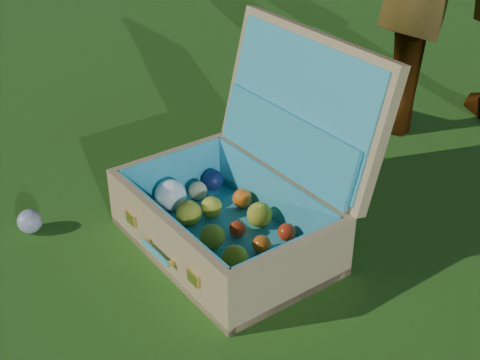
{
  "coord_description": "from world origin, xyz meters",
  "views": [
    {
      "loc": [
        0.76,
        -1.0,
        0.96
      ],
      "look_at": [
        0.02,
        0.15,
        0.15
      ],
      "focal_mm": 50.0,
      "sensor_mm": 36.0,
      "label": 1
    }
  ],
  "objects": [
    {
      "name": "stray_ball",
      "position": [
        -0.42,
        -0.13,
        0.03
      ],
      "size": [
        0.06,
        0.06,
        0.06
      ],
      "primitive_type": "sphere",
      "color": "teal",
      "rests_on": "ground"
    },
    {
      "name": "suitcase",
      "position": [
        0.05,
        0.14,
        0.14
      ],
      "size": [
        0.64,
        0.61,
        0.48
      ],
      "rotation": [
        0.0,
        0.0,
        -0.37
      ],
      "color": "tan",
      "rests_on": "ground"
    },
    {
      "name": "ground",
      "position": [
        0.0,
        0.0,
        0.0
      ],
      "size": [
        60.0,
        60.0,
        0.0
      ],
      "primitive_type": "plane",
      "color": "#215114",
      "rests_on": "ground"
    }
  ]
}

